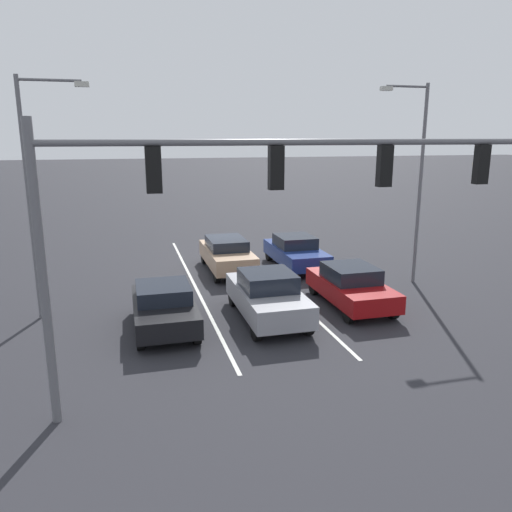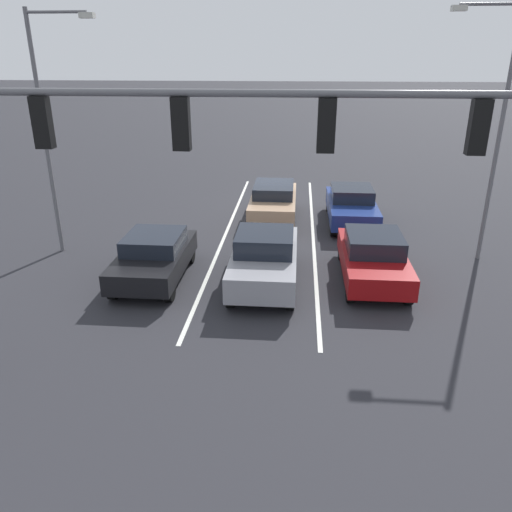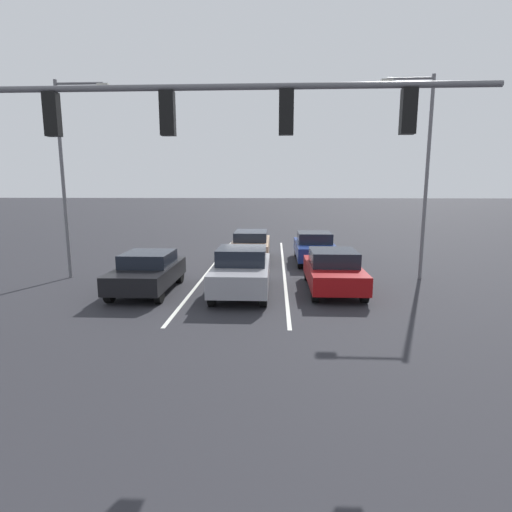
{
  "view_description": "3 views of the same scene",
  "coord_description": "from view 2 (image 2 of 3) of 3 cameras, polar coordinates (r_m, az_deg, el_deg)",
  "views": [
    {
      "loc": [
        4.36,
        22.5,
        6.05
      ],
      "look_at": [
        -0.0,
        6.13,
        1.96
      ],
      "focal_mm": 35.0,
      "sensor_mm": 36.0,
      "label": 1
    },
    {
      "loc": [
        -1.04,
        21.14,
        6.54
      ],
      "look_at": [
        0.01,
        8.74,
        1.52
      ],
      "focal_mm": 35.0,
      "sensor_mm": 36.0,
      "label": 2
    },
    {
      "loc": [
        -1.3,
        21.11,
        3.76
      ],
      "look_at": [
        -0.68,
        8.26,
        1.54
      ],
      "focal_mm": 28.0,
      "sensor_mm": 36.0,
      "label": 3
    }
  ],
  "objects": [
    {
      "name": "lane_stripe_left_divider",
      "position": [
        19.77,
        6.52,
        2.55
      ],
      "size": [
        0.12,
        16.98,
        0.01
      ],
      "primitive_type": "cube",
      "color": "silver",
      "rests_on": "ground_plane"
    },
    {
      "name": "street_lamp_right_shoulder",
      "position": [
        18.11,
        -22.51,
        14.22
      ],
      "size": [
        2.19,
        0.24,
        7.89
      ],
      "color": "slate",
      "rests_on": "ground_plane"
    },
    {
      "name": "ground_plane",
      "position": [
        22.15,
        1.94,
        4.81
      ],
      "size": [
        240.0,
        240.0,
        0.0
      ],
      "primitive_type": "plane",
      "color": "#28282D"
    },
    {
      "name": "traffic_signal_gantry",
      "position": [
        9.73,
        -11.96,
        11.67
      ],
      "size": [
        12.21,
        0.37,
        6.42
      ],
      "color": "slate",
      "rests_on": "ground_plane"
    },
    {
      "name": "lane_stripe_center_divider",
      "position": [
        19.95,
        -3.36,
        2.84
      ],
      "size": [
        0.12,
        16.98,
        0.01
      ],
      "primitive_type": "cube",
      "color": "silver",
      "rests_on": "ground_plane"
    },
    {
      "name": "car_maroon_leftlane_front",
      "position": [
        15.81,
        13.24,
        -0.08
      ],
      "size": [
        1.88,
        4.29,
        1.49
      ],
      "color": "maroon",
      "rests_on": "ground_plane"
    },
    {
      "name": "car_black_rightlane_front",
      "position": [
        15.76,
        -11.56,
        -0.04
      ],
      "size": [
        1.91,
        4.02,
        1.43
      ],
      "color": "black",
      "rests_on": "ground_plane"
    },
    {
      "name": "car_tan_midlane_second",
      "position": [
        21.17,
        2.01,
        6.3
      ],
      "size": [
        1.85,
        4.6,
        1.53
      ],
      "color": "tan",
      "rests_on": "ground_plane"
    },
    {
      "name": "car_gray_midlane_front",
      "position": [
        15.11,
        1.0,
        -0.2
      ],
      "size": [
        1.92,
        4.5,
        1.65
      ],
      "color": "gray",
      "rests_on": "ground_plane"
    },
    {
      "name": "street_lamp_left_shoulder",
      "position": [
        17.8,
        25.62,
        13.87
      ],
      "size": [
        2.07,
        0.24,
        8.06
      ],
      "color": "slate",
      "rests_on": "ground_plane"
    },
    {
      "name": "car_navy_leftlane_second",
      "position": [
        21.08,
        10.84,
        5.72
      ],
      "size": [
        1.88,
        4.48,
        1.51
      ],
      "color": "navy",
      "rests_on": "ground_plane"
    }
  ]
}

